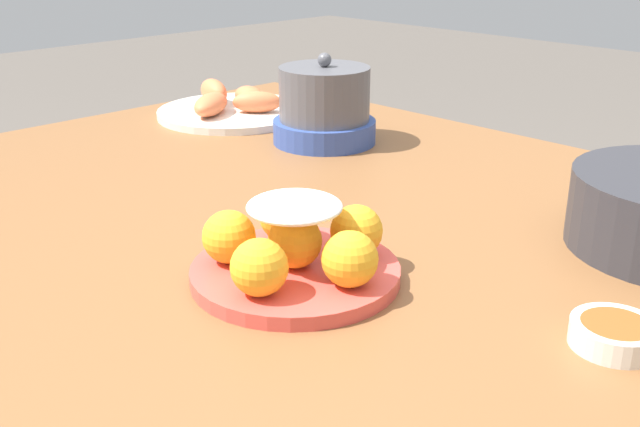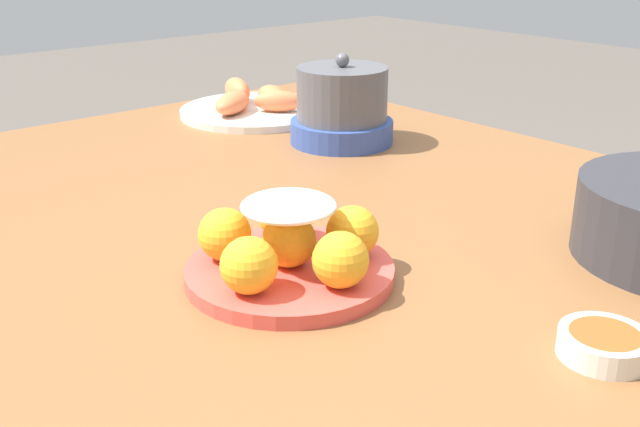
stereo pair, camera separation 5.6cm
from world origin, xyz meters
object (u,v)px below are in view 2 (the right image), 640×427
(dining_table, at_px, (344,269))
(seafood_platter, at_px, (255,106))
(cake_plate, at_px, (290,249))
(sauce_bowl, at_px, (604,344))
(warming_pot, at_px, (342,107))

(dining_table, bearing_deg, seafood_platter, 155.86)
(dining_table, xyz_separation_m, seafood_platter, (-0.53, 0.24, 0.10))
(dining_table, distance_m, cake_plate, 0.23)
(seafood_platter, bearing_deg, sauce_bowl, -17.41)
(sauce_bowl, bearing_deg, dining_table, 172.22)
(dining_table, xyz_separation_m, sauce_bowl, (0.40, -0.06, 0.09))
(seafood_platter, bearing_deg, warming_pot, -0.81)
(dining_table, height_order, seafood_platter, seafood_platter)
(sauce_bowl, distance_m, seafood_platter, 0.98)
(sauce_bowl, height_order, seafood_platter, seafood_platter)
(dining_table, bearing_deg, cake_plate, -60.10)
(cake_plate, distance_m, seafood_platter, 0.75)
(dining_table, height_order, warming_pot, warming_pot)
(seafood_platter, height_order, warming_pot, warming_pot)
(dining_table, relative_size, warming_pot, 8.06)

